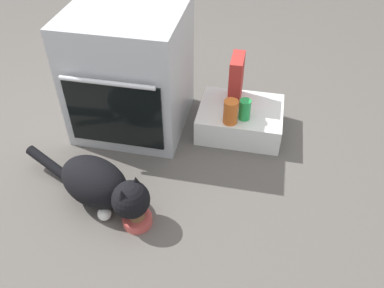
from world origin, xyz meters
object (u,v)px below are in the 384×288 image
(oven, at_px, (130,71))
(pantry_cabinet, at_px, (240,119))
(cereal_box, at_px, (236,79))
(sauce_jar, at_px, (231,112))
(food_bowl, at_px, (137,219))
(soda_can, at_px, (245,110))
(cat, at_px, (100,185))

(oven, xyz_separation_m, pantry_cabinet, (0.64, 0.04, -0.28))
(cereal_box, xyz_separation_m, sauce_jar, (0.00, -0.23, -0.07))
(food_bowl, xyz_separation_m, sauce_jar, (0.34, 0.65, 0.20))
(food_bowl, bearing_deg, soda_can, 59.42)
(pantry_cabinet, bearing_deg, cat, -129.57)
(oven, distance_m, sauce_jar, 0.61)
(pantry_cabinet, relative_size, soda_can, 4.03)
(pantry_cabinet, relative_size, food_bowl, 3.44)
(oven, xyz_separation_m, cat, (0.05, -0.67, -0.22))
(pantry_cabinet, height_order, food_bowl, pantry_cabinet)
(oven, relative_size, pantry_cabinet, 1.47)
(pantry_cabinet, distance_m, cat, 0.93)
(oven, xyz_separation_m, sauce_jar, (0.59, -0.10, -0.13))
(food_bowl, height_order, cat, cat)
(sauce_jar, bearing_deg, soda_can, 35.05)
(cereal_box, bearing_deg, sauce_jar, -89.64)
(oven, distance_m, cat, 0.71)
(food_bowl, distance_m, sauce_jar, 0.77)
(food_bowl, relative_size, sauce_jar, 1.00)
(cat, distance_m, sauce_jar, 0.80)
(oven, relative_size, sauce_jar, 5.08)
(sauce_jar, distance_m, soda_can, 0.09)
(pantry_cabinet, height_order, cereal_box, cereal_box)
(cereal_box, relative_size, soda_can, 2.33)
(cat, relative_size, sauce_jar, 5.39)
(cereal_box, bearing_deg, soda_can, -67.12)
(sauce_jar, bearing_deg, cat, -133.40)
(oven, xyz_separation_m, cereal_box, (0.59, 0.13, -0.06))
(pantry_cabinet, xyz_separation_m, soda_can, (0.02, -0.09, 0.14))
(pantry_cabinet, height_order, cat, cat)
(pantry_cabinet, xyz_separation_m, sauce_jar, (-0.05, -0.14, 0.15))
(pantry_cabinet, height_order, soda_can, soda_can)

